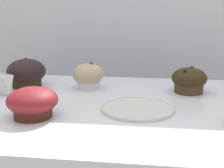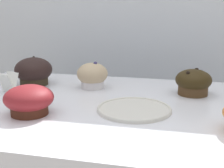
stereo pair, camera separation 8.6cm
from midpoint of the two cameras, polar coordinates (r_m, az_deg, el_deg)
wall_back at (r=1.42m, az=1.55°, el=2.63°), size 3.20×0.10×1.80m
muffin_front_center at (r=0.95m, az=11.44°, el=0.64°), size 0.11×0.11×0.08m
muffin_back_left at (r=0.76m, az=-17.51°, el=-3.31°), size 0.12×0.12×0.07m
muffin_back_right at (r=0.98m, az=-6.89°, el=1.42°), size 0.10×0.10×0.09m
muffin_front_right at (r=1.05m, az=-17.68°, el=1.85°), size 0.12×0.12×0.09m
serving_plate at (r=0.78m, az=1.60°, el=-4.47°), size 0.19×0.19×0.01m
price_card at (r=0.97m, az=-21.79°, el=-0.19°), size 0.06×0.06×0.06m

